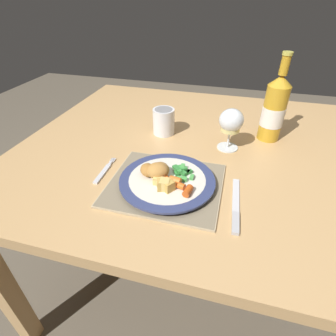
{
  "coord_description": "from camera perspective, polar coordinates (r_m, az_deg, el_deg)",
  "views": [
    {
      "loc": [
        0.1,
        -0.82,
        1.21
      ],
      "look_at": [
        -0.06,
        -0.23,
        0.78
      ],
      "focal_mm": 28.0,
      "sensor_mm": 36.0,
      "label": 1
    }
  ],
  "objects": [
    {
      "name": "ground_plane",
      "position": [
        1.46,
        4.89,
        -20.89
      ],
      "size": [
        6.0,
        6.0,
        0.0
      ],
      "primitive_type": "plane",
      "color": "brown"
    },
    {
      "name": "dining_table",
      "position": [
        0.99,
        6.75,
        1.05
      ],
      "size": [
        1.26,
        1.07,
        0.74
      ],
      "color": "tan",
      "rests_on": "ground"
    },
    {
      "name": "placemat",
      "position": [
        0.74,
        -0.6,
        -3.59
      ],
      "size": [
        0.32,
        0.28,
        0.01
      ],
      "color": "tan",
      "rests_on": "dining_table"
    },
    {
      "name": "dinner_plate",
      "position": [
        0.73,
        -0.17,
        -2.88
      ],
      "size": [
        0.27,
        0.27,
        0.02
      ],
      "color": "silver",
      "rests_on": "placemat"
    },
    {
      "name": "breaded_croquettes",
      "position": [
        0.73,
        -2.5,
        -0.5
      ],
      "size": [
        0.1,
        0.08,
        0.04
      ],
      "color": "#A87033",
      "rests_on": "dinner_plate"
    },
    {
      "name": "green_beans_pile",
      "position": [
        0.74,
        3.05,
        -0.69
      ],
      "size": [
        0.07,
        0.07,
        0.02
      ],
      "color": "#338438",
      "rests_on": "dinner_plate"
    },
    {
      "name": "glazed_carrots",
      "position": [
        0.69,
        1.98,
        -3.53
      ],
      "size": [
        0.09,
        0.07,
        0.02
      ],
      "color": "#CC5119",
      "rests_on": "dinner_plate"
    },
    {
      "name": "fork",
      "position": [
        0.82,
        -13.8,
        -0.82
      ],
      "size": [
        0.02,
        0.14,
        0.01
      ],
      "color": "silver",
      "rests_on": "dining_table"
    },
    {
      "name": "table_knife",
      "position": [
        0.69,
        14.52,
        -8.54
      ],
      "size": [
        0.03,
        0.21,
        0.01
      ],
      "color": "silver",
      "rests_on": "dining_table"
    },
    {
      "name": "wine_glass",
      "position": [
        0.9,
        13.57,
        9.64
      ],
      "size": [
        0.08,
        0.08,
        0.14
      ],
      "color": "silver",
      "rests_on": "dining_table"
    },
    {
      "name": "bottle",
      "position": [
        1.0,
        22.1,
        11.78
      ],
      "size": [
        0.08,
        0.08,
        0.3
      ],
      "color": "gold",
      "rests_on": "dining_table"
    },
    {
      "name": "roast_potatoes",
      "position": [
        0.69,
        -0.93,
        -3.61
      ],
      "size": [
        0.06,
        0.04,
        0.03
      ],
      "color": "#E5BC66",
      "rests_on": "dinner_plate"
    },
    {
      "name": "drinking_cup",
      "position": [
        1.0,
        -0.94,
        10.22
      ],
      "size": [
        0.08,
        0.08,
        0.1
      ],
      "color": "white",
      "rests_on": "dining_table"
    }
  ]
}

